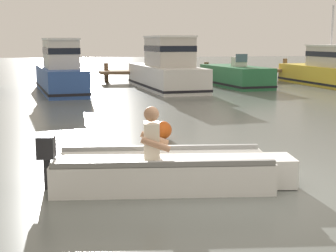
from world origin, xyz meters
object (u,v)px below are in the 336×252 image
at_px(moored_boat_yellow, 330,70).
at_px(mooring_buoy, 163,130).
at_px(moored_boat_green, 235,77).
at_px(moored_boat_white, 167,70).
at_px(rowboat_with_person, 167,170).
at_px(moored_boat_blue, 60,72).

distance_m(moored_boat_yellow, mooring_buoy, 15.39).
bearing_deg(moored_boat_green, moored_boat_yellow, -5.39).
bearing_deg(moored_boat_yellow, moored_boat_green, 174.61).
xyz_separation_m(moored_boat_white, moored_boat_green, (3.43, 0.64, -0.41)).
height_order(rowboat_with_person, mooring_buoy, rowboat_with_person).
relative_size(rowboat_with_person, moored_boat_yellow, 0.58).
bearing_deg(mooring_buoy, moored_boat_yellow, 47.06).
bearing_deg(moored_boat_blue, rowboat_with_person, -83.98).
height_order(moored_boat_white, mooring_buoy, moored_boat_white).
xyz_separation_m(moored_boat_white, mooring_buoy, (-2.43, -11.05, -0.67)).
xyz_separation_m(rowboat_with_person, moored_boat_blue, (-1.49, 14.15, 0.58)).
relative_size(moored_boat_white, mooring_buoy, 16.80).
bearing_deg(moored_boat_blue, moored_boat_white, 5.53).
xyz_separation_m(rowboat_with_person, moored_boat_yellow, (11.14, 14.80, 0.48)).
bearing_deg(moored_boat_white, rowboat_with_person, -101.97).
bearing_deg(mooring_buoy, moored_boat_blue, 101.49).
xyz_separation_m(moored_boat_blue, moored_boat_white, (4.59, 0.44, 0.03)).
bearing_deg(moored_boat_green, moored_boat_blue, -172.31).
xyz_separation_m(moored_boat_green, moored_boat_yellow, (4.62, -0.44, 0.27)).
xyz_separation_m(moored_boat_blue, moored_boat_green, (8.02, 1.08, -0.37)).
height_order(rowboat_with_person, moored_boat_white, moored_boat_white).
distance_m(rowboat_with_person, mooring_buoy, 3.60).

